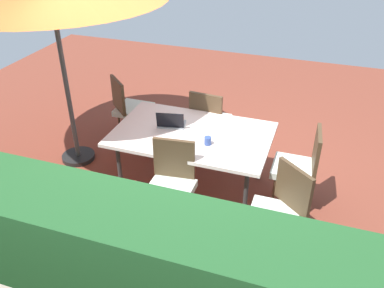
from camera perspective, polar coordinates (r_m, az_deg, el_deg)
name	(u,v)px	position (r m, az deg, el deg)	size (l,w,h in m)	color
ground_plane	(192,186)	(5.16, 0.00, -5.80)	(10.00, 10.00, 0.02)	brown
hedge_row	(102,272)	(3.31, -12.33, -16.88)	(6.30, 0.62, 1.35)	#235628
dining_table	(192,137)	(4.76, 0.00, 1.03)	(1.80, 1.14, 0.75)	silver
chair_southeast	(129,106)	(5.85, -8.64, 5.18)	(0.59, 0.59, 0.98)	silver
chair_north	(171,182)	(4.28, -2.93, -5.33)	(0.47, 0.48, 0.98)	silver
chair_south	(209,120)	(5.44, 2.42, 3.40)	(0.47, 0.48, 0.98)	silver
chair_west	(300,165)	(4.69, 14.70, -2.77)	(0.48, 0.47, 0.98)	silver
chair_northwest	(279,210)	(4.02, 11.97, -8.90)	(0.58, 0.59, 0.98)	silver
laptop	(171,123)	(4.85, -2.91, 2.94)	(0.36, 0.31, 0.21)	gray
cup	(208,141)	(4.49, 2.19, 0.45)	(0.08, 0.08, 0.09)	#334C99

